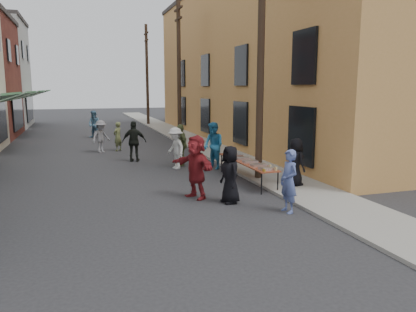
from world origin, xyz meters
TOP-DOWN VIEW (x-y plane):
  - ground at (0.00, 0.00)m, footprint 120.00×120.00m
  - sidewalk at (5.00, 15.00)m, footprint 2.20×60.00m
  - building_ochre at (11.10, 14.00)m, footprint 10.00×28.00m
  - utility_pole_near at (4.30, 3.00)m, footprint 0.26×0.26m
  - utility_pole_mid at (4.30, 15.00)m, footprint 0.26×0.26m
  - utility_pole_far at (4.30, 27.00)m, footprint 0.26×0.26m
  - serving_table at (3.80, 2.95)m, footprint 0.70×4.00m
  - catering_tray_sausage at (3.80, 1.30)m, footprint 0.50×0.33m
  - catering_tray_foil_b at (3.80, 1.95)m, footprint 0.50×0.33m
  - catering_tray_buns at (3.80, 2.65)m, footprint 0.50×0.33m
  - catering_tray_foil_d at (3.80, 3.35)m, footprint 0.50×0.33m
  - catering_tray_buns_end at (3.80, 4.05)m, footprint 0.50×0.33m
  - condiment_jar_a at (3.58, 1.00)m, footprint 0.07×0.07m
  - condiment_jar_b at (3.58, 1.10)m, footprint 0.07×0.07m
  - condiment_jar_c at (3.58, 1.20)m, footprint 0.07×0.07m
  - cup_stack at (4.00, 1.05)m, footprint 0.08×0.08m
  - guest_front_a at (2.21, 0.51)m, footprint 0.63×0.89m
  - guest_front_b at (3.40, -0.86)m, footprint 0.47×0.67m
  - guest_front_c at (3.40, 5.54)m, footprint 1.02×1.15m
  - guest_front_d at (1.90, 6.07)m, footprint 0.93×1.27m
  - guest_front_e at (2.26, 6.68)m, footprint 0.65×1.14m
  - guest_queue_back at (1.40, 1.34)m, footprint 1.24×1.91m
  - server at (4.99, 1.54)m, footprint 0.61×0.84m
  - passerby_left at (-0.84, 11.51)m, footprint 1.26×1.17m
  - passerby_mid at (0.46, 8.28)m, footprint 1.19×0.77m
  - passerby_right at (0.05, 11.84)m, footprint 0.67×0.68m
  - passerby_far at (-0.88, 18.17)m, footprint 1.15×1.10m

SIDE VIEW (x-z plane):
  - ground at x=0.00m, z-range 0.00..0.00m
  - sidewalk at x=5.00m, z-range 0.00..0.10m
  - serving_table at x=3.80m, z-range 0.34..1.09m
  - passerby_right at x=0.05m, z-range 0.00..1.58m
  - catering_tray_sausage at x=3.80m, z-range 0.75..0.83m
  - catering_tray_foil_b at x=3.80m, z-range 0.75..0.83m
  - catering_tray_buns at x=3.80m, z-range 0.75..0.83m
  - catering_tray_foil_d at x=3.80m, z-range 0.75..0.83m
  - catering_tray_buns_end at x=3.80m, z-range 0.75..0.83m
  - condiment_jar_a at x=3.58m, z-range 0.75..0.83m
  - condiment_jar_b at x=3.58m, z-range 0.75..0.83m
  - condiment_jar_c at x=3.58m, z-range 0.75..0.83m
  - cup_stack at x=4.00m, z-range 0.75..0.87m
  - passerby_left at x=-0.84m, z-range 0.00..1.71m
  - guest_front_a at x=2.21m, z-range 0.00..1.72m
  - guest_front_b at x=3.40m, z-range 0.00..1.75m
  - guest_front_d at x=1.90m, z-range 0.00..1.75m
  - server at x=4.99m, z-range 0.10..1.71m
  - guest_front_e at x=2.26m, z-range 0.00..1.83m
  - passerby_far at x=-0.88m, z-range 0.00..1.86m
  - passerby_mid at x=0.46m, z-range 0.00..1.88m
  - guest_queue_back at x=1.40m, z-range 0.00..1.97m
  - guest_front_c at x=3.40m, z-range 0.00..1.97m
  - utility_pole_near at x=4.30m, z-range 0.00..9.00m
  - utility_pole_mid at x=4.30m, z-range 0.00..9.00m
  - utility_pole_far at x=4.30m, z-range 0.00..9.00m
  - building_ochre at x=11.10m, z-range 0.00..10.00m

